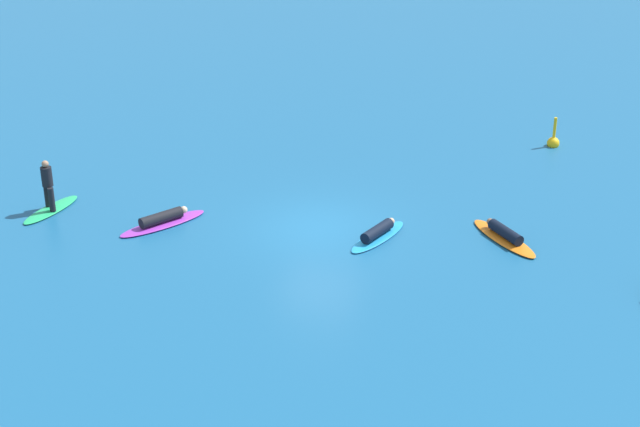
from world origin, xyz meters
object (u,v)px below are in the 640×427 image
surfer_on_purple_board (163,220)px  surfer_on_blue_board (378,233)px  surfer_on_green_board (49,196)px  marker_buoy (553,142)px  surfer_on_orange_board (504,235)px

surfer_on_purple_board → surfer_on_blue_board: bearing=-47.1°
surfer_on_green_board → marker_buoy: (14.25, 12.26, -0.35)m
surfer_on_orange_board → surfer_on_green_board: bearing=54.8°
surfer_on_purple_board → surfer_on_green_board: size_ratio=1.19×
surfer_on_purple_board → surfer_on_green_board: surfer_on_green_board is taller
surfer_on_purple_board → surfer_on_green_board: 4.01m
surfer_on_orange_board → surfer_on_green_board: (-14.30, -3.59, 0.37)m
surfer_on_green_board → marker_buoy: surfer_on_green_board is taller
surfer_on_blue_board → marker_buoy: bearing=-5.9°
surfer_on_orange_board → surfer_on_purple_board: size_ratio=0.90×
surfer_on_orange_board → surfer_on_purple_board: surfer_on_orange_board is taller
surfer_on_orange_board → surfer_on_purple_board: bearing=57.3°
surfer_on_purple_board → marker_buoy: marker_buoy is taller
surfer_on_purple_board → marker_buoy: 15.62m
surfer_on_purple_board → surfer_on_orange_board: bearing=-44.9°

